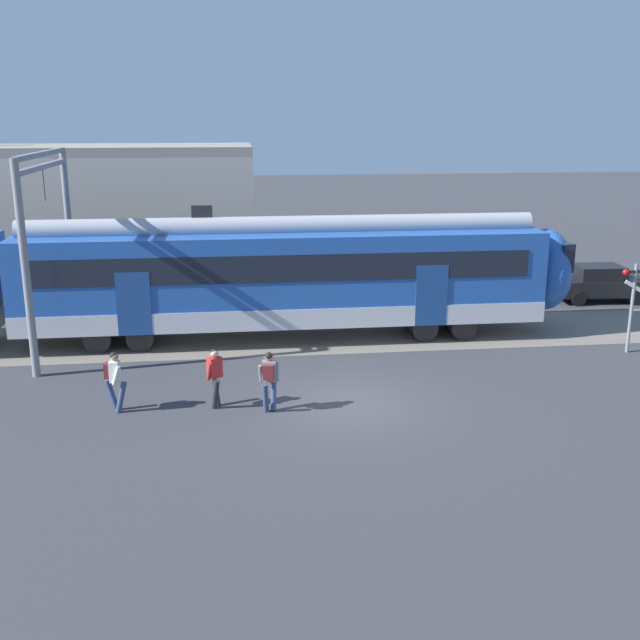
% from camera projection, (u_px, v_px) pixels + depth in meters
% --- Properties ---
extents(ground_plane, '(160.00, 160.00, 0.00)m').
position_uv_depth(ground_plane, '(350.00, 404.00, 20.57)').
color(ground_plane, '#38383D').
extents(pedestrian_white, '(0.63, 0.56, 1.67)m').
position_uv_depth(pedestrian_white, '(114.00, 376.00, 19.80)').
color(pedestrian_white, navy).
rests_on(pedestrian_white, ground).
extents(pedestrian_red, '(0.49, 0.71, 1.67)m').
position_uv_depth(pedestrian_red, '(215.00, 374.00, 20.10)').
color(pedestrian_red, '#28282D').
rests_on(pedestrian_red, ground).
extents(pedestrian_grey, '(0.59, 0.62, 1.67)m').
position_uv_depth(pedestrian_grey, '(269.00, 377.00, 19.78)').
color(pedestrian_grey, navy).
rests_on(pedestrian_grey, ground).
extents(parked_car_black, '(4.08, 1.93, 1.54)m').
position_uv_depth(parked_car_black, '(600.00, 283.00, 31.68)').
color(parked_car_black, black).
rests_on(parked_car_black, ground).
extents(catenary_gantry, '(0.24, 6.64, 6.53)m').
position_uv_depth(catenary_gantry, '(47.00, 220.00, 24.68)').
color(catenary_gantry, gray).
rests_on(catenary_gantry, ground).
extents(crossing_signal, '(0.96, 0.22, 3.00)m').
position_uv_depth(crossing_signal, '(634.00, 294.00, 24.50)').
color(crossing_signal, gray).
rests_on(crossing_signal, ground).
extents(background_building, '(16.81, 5.00, 9.20)m').
position_uv_depth(background_building, '(60.00, 220.00, 32.67)').
color(background_building, '#B2A899').
rests_on(background_building, ground).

